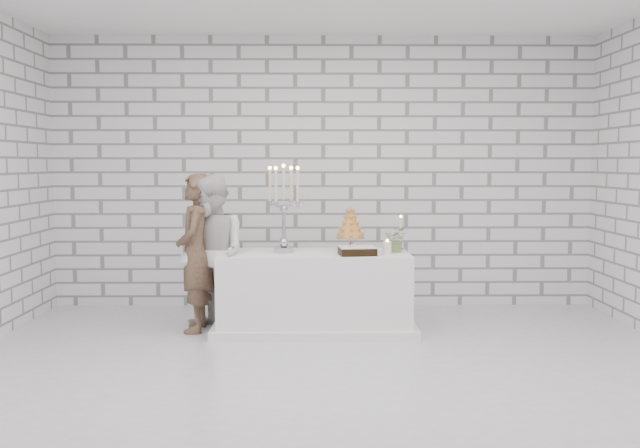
{
  "coord_description": "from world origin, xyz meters",
  "views": [
    {
      "loc": [
        -0.14,
        -5.55,
        1.6
      ],
      "look_at": [
        -0.06,
        0.98,
        1.05
      ],
      "focal_mm": 40.51,
      "sensor_mm": 36.0,
      "label": 1
    }
  ],
  "objects": [
    {
      "name": "wall_back",
      "position": [
        0.0,
        2.5,
        1.5
      ],
      "size": [
        6.0,
        0.01,
        3.0
      ],
      "primitive_type": "cube",
      "color": "white",
      "rests_on": "ground"
    },
    {
      "name": "candelabra",
      "position": [
        -0.4,
        1.3,
        1.17
      ],
      "size": [
        0.43,
        0.43,
        0.84
      ],
      "primitive_type": null,
      "rotation": [
        0.0,
        0.0,
        0.32
      ],
      "color": "#A9A9B3",
      "rests_on": "cake_table"
    },
    {
      "name": "wall_front",
      "position": [
        0.0,
        -2.5,
        1.5
      ],
      "size": [
        6.0,
        0.01,
        3.0
      ],
      "primitive_type": "cube",
      "color": "white",
      "rests_on": "ground"
    },
    {
      "name": "groom",
      "position": [
        -1.24,
        1.27,
        0.75
      ],
      "size": [
        0.39,
        0.57,
        1.5
      ],
      "primitive_type": "imported",
      "rotation": [
        0.0,
        0.0,
        -1.52
      ],
      "color": "#4E3523",
      "rests_on": "ground"
    },
    {
      "name": "cake_table",
      "position": [
        -0.11,
        1.28,
        0.38
      ],
      "size": [
        1.8,
        0.8,
        0.75
      ],
      "primitive_type": "cube",
      "color": "white",
      "rests_on": "ground"
    },
    {
      "name": "flowers",
      "position": [
        0.68,
        1.3,
        0.87
      ],
      "size": [
        0.27,
        0.25,
        0.24
      ],
      "primitive_type": "imported",
      "rotation": [
        0.0,
        0.0,
        -0.36
      ],
      "color": "#3F642D",
      "rests_on": "cake_table"
    },
    {
      "name": "ground",
      "position": [
        0.0,
        0.0,
        0.0
      ],
      "size": [
        6.0,
        5.0,
        0.01
      ],
      "primitive_type": "cube",
      "color": "silver",
      "rests_on": "ground"
    },
    {
      "name": "bride",
      "position": [
        -1.07,
        1.24,
        0.75
      ],
      "size": [
        0.9,
        0.92,
        1.5
      ],
      "primitive_type": "imported",
      "rotation": [
        0.0,
        0.0,
        -0.89
      ],
      "color": "silver",
      "rests_on": "ground"
    },
    {
      "name": "extra_taper",
      "position": [
        0.74,
        1.48,
        0.91
      ],
      "size": [
        0.06,
        0.06,
        0.32
      ],
      "primitive_type": "cylinder",
      "rotation": [
        0.0,
        0.0,
        -0.05
      ],
      "color": "beige",
      "rests_on": "cake_table"
    },
    {
      "name": "croquembouche",
      "position": [
        0.24,
        1.38,
        0.97
      ],
      "size": [
        0.36,
        0.36,
        0.44
      ],
      "primitive_type": null,
      "rotation": [
        0.0,
        0.0,
        0.33
      ],
      "color": "#A77030",
      "rests_on": "cake_table"
    },
    {
      "name": "chocolate_cake",
      "position": [
        0.29,
        1.09,
        0.79
      ],
      "size": [
        0.36,
        0.28,
        0.08
      ],
      "primitive_type": "cube",
      "rotation": [
        0.0,
        0.0,
        0.12
      ],
      "color": "black",
      "rests_on": "cake_table"
    },
    {
      "name": "pillar_candle",
      "position": [
        0.57,
        1.14,
        0.81
      ],
      "size": [
        0.09,
        0.09,
        0.12
      ],
      "primitive_type": "cylinder",
      "rotation": [
        0.0,
        0.0,
        -0.09
      ],
      "color": "white",
      "rests_on": "cake_table"
    }
  ]
}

